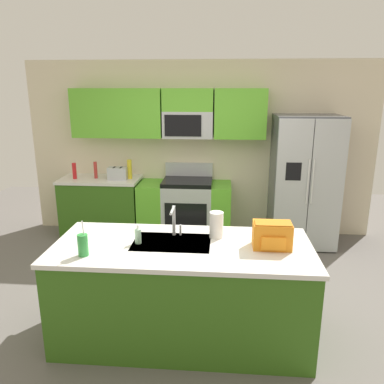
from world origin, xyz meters
TOP-DOWN VIEW (x-y plane):
  - ground_plane at (0.00, 0.00)m, footprint 9.00×9.00m
  - kitchen_wall_unit at (-0.14, 2.08)m, footprint 5.20×0.43m
  - back_counter at (-1.47, 1.80)m, footprint 1.18×0.63m
  - range_oven at (-0.20, 1.80)m, footprint 1.36×0.61m
  - refrigerator at (1.50, 1.73)m, footprint 0.90×0.76m
  - island_counter at (0.01, -0.57)m, footprint 2.24×0.97m
  - toaster at (-1.18, 1.75)m, footprint 0.28×0.16m
  - pepper_mill at (-1.53, 1.80)m, footprint 0.05×0.05m
  - bottle_red at (-1.84, 1.74)m, footprint 0.06×0.06m
  - bottle_yellow at (-1.02, 1.81)m, footprint 0.07×0.07m
  - sink_faucet at (-0.08, -0.38)m, footprint 0.08×0.21m
  - drink_cup_green at (-0.76, -0.85)m, footprint 0.08×0.08m
  - soap_dispenser at (-0.37, -0.57)m, footprint 0.06×0.06m
  - paper_towel_roll at (0.30, -0.38)m, footprint 0.12×0.12m
  - backpack at (0.78, -0.57)m, footprint 0.32×0.22m

SIDE VIEW (x-z plane):
  - ground_plane at x=0.00m, z-range 0.00..0.00m
  - range_oven at x=-0.20m, z-range -0.11..0.99m
  - back_counter at x=-1.47m, z-range 0.00..0.90m
  - island_counter at x=0.01m, z-range 0.00..0.90m
  - refrigerator at x=1.50m, z-range 0.00..1.85m
  - soap_dispenser at x=-0.37m, z-range 0.88..1.05m
  - toaster at x=-1.18m, z-range 0.90..1.08m
  - drink_cup_green at x=-0.76m, z-range 0.84..1.14m
  - backpack at x=0.78m, z-range 0.90..1.13m
  - bottle_red at x=-1.84m, z-range 0.90..1.14m
  - paper_towel_roll at x=0.30m, z-range 0.90..1.14m
  - pepper_mill at x=-1.53m, z-range 0.90..1.15m
  - bottle_yellow at x=-1.02m, z-range 0.90..1.19m
  - sink_faucet at x=-0.08m, z-range 0.93..1.21m
  - kitchen_wall_unit at x=-0.14m, z-range 0.17..2.77m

